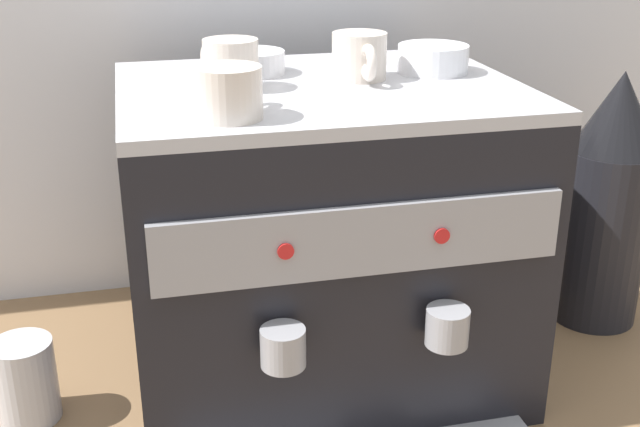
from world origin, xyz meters
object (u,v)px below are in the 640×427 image
Objects in this scene: ceramic_cup_2 at (360,56)px; ceramic_bowl_1 at (433,59)px; espresso_machine at (321,237)px; ceramic_cup_0 at (229,64)px; ceramic_bowl_0 at (252,63)px; coffee_grinder at (607,201)px; ceramic_cup_1 at (230,92)px; milk_pitcher at (26,381)px.

ceramic_cup_2 is 0.12m from ceramic_bowl_1.
ceramic_cup_0 is (-0.13, 0.01, 0.27)m from espresso_machine.
ceramic_bowl_0 is 0.22× the size of coffee_grinder.
ceramic_bowl_1 is (0.31, 0.03, -0.01)m from ceramic_cup_0.
ceramic_bowl_0 is at bearing 63.17° from ceramic_cup_0.
ceramic_cup_2 is at bearing 19.04° from espresso_machine.
ceramic_cup_1 reaches higher than espresso_machine.
ceramic_bowl_1 is (0.12, 0.02, -0.01)m from ceramic_cup_2.
ceramic_bowl_0 is 0.27m from ceramic_bowl_1.
coffee_grinder is (0.60, -0.04, -0.26)m from ceramic_bowl_0.
ceramic_cup_0 is at bearing -176.19° from ceramic_cup_2.
ceramic_cup_2 is at bearing 5.76° from milk_pitcher.
espresso_machine is at bearing -160.96° from ceramic_cup_2.
ceramic_bowl_1 is at bearing -11.32° from ceramic_bowl_0.
ceramic_cup_2 is at bearing -169.89° from ceramic_bowl_1.
ceramic_bowl_1 is 0.43m from coffee_grinder.
ceramic_cup_2 is (0.06, 0.02, 0.27)m from espresso_machine.
ceramic_cup_1 is at bearing -135.38° from espresso_machine.
ceramic_bowl_0 is (0.06, 0.24, -0.02)m from ceramic_cup_1.
ceramic_cup_1 is at bearing -104.86° from ceramic_bowl_0.
ceramic_cup_2 is at bearing -175.98° from coffee_grinder.
milk_pitcher is (-0.44, -0.03, -0.17)m from espresso_machine.
espresso_machine is at bearing -174.08° from coffee_grinder.
coffee_grinder is at bearing 4.94° from milk_pitcher.
ceramic_cup_1 is at bearing -21.02° from milk_pitcher.
ceramic_cup_2 reaches higher than ceramic_bowl_0.
ceramic_cup_2 reaches higher than ceramic_cup_1.
coffee_grinder is (0.52, 0.05, -0.01)m from espresso_machine.
ceramic_cup_1 is 0.74m from coffee_grinder.
ceramic_cup_2 reaches higher than milk_pitcher.
espresso_machine is 0.33m from ceramic_cup_1.
ceramic_cup_2 is (0.21, 0.17, 0.00)m from ceramic_cup_1.
coffee_grinder is at bearing 1.83° from ceramic_bowl_1.
ceramic_bowl_1 reaches higher than milk_pitcher.
milk_pitcher is (-0.30, 0.11, -0.43)m from ceramic_cup_1.
espresso_machine is at bearing -166.73° from ceramic_bowl_1.
ceramic_cup_0 is 0.98× the size of ceramic_cup_1.
ceramic_bowl_0 reaches higher than coffee_grinder.
ceramic_bowl_1 is at bearing -178.17° from coffee_grinder.
coffee_grinder is at bearing -4.02° from ceramic_bowl_0.
ceramic_cup_1 is 1.13× the size of ceramic_bowl_0.
espresso_machine is 5.33× the size of ceramic_bowl_1.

